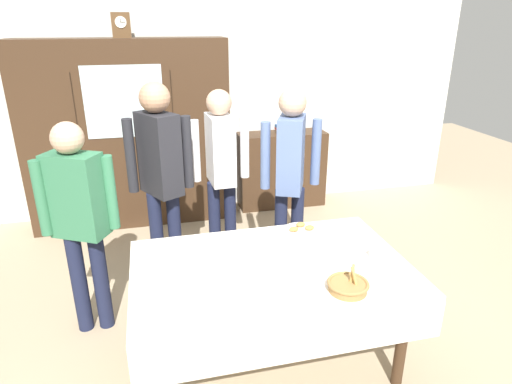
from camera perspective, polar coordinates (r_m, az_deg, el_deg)
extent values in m
plane|color=tan|center=(3.40, 0.84, -18.43)|extent=(12.00, 12.00, 0.00)
cube|color=silver|center=(5.29, -6.46, 12.22)|extent=(6.40, 0.10, 2.70)
cylinder|color=#3D2819|center=(2.65, -12.19, -22.90)|extent=(0.07, 0.07, 0.70)
cylinder|color=#3D2819|center=(2.99, 18.42, -17.59)|extent=(0.07, 0.07, 0.70)
cylinder|color=#3D2819|center=(3.30, -12.79, -12.93)|extent=(0.07, 0.07, 0.70)
cylinder|color=#3D2819|center=(3.58, 11.53, -9.84)|extent=(0.07, 0.07, 0.70)
cube|color=silver|center=(2.83, 1.95, -9.80)|extent=(1.74, 1.11, 0.03)
cube|color=silver|center=(2.48, 5.54, -18.90)|extent=(1.74, 0.01, 0.24)
cube|color=#3D2819|center=(5.03, -16.13, 7.04)|extent=(2.16, 0.45, 2.01)
cube|color=silver|center=(4.72, -16.70, 11.11)|extent=(0.78, 0.01, 0.72)
cube|color=black|center=(4.88, -21.65, 4.72)|extent=(0.01, 0.01, 1.61)
cube|color=black|center=(4.83, -10.42, 5.74)|extent=(0.01, 0.01, 1.61)
cube|color=brown|center=(4.89, -17.06, 19.96)|extent=(0.18, 0.10, 0.24)
cylinder|color=white|center=(4.83, -17.13, 20.29)|extent=(0.11, 0.01, 0.11)
cube|color=black|center=(4.83, -17.15, 20.47)|extent=(0.00, 0.00, 0.04)
cube|color=black|center=(4.83, -16.88, 20.32)|extent=(0.05, 0.00, 0.00)
cube|color=#3D2819|center=(5.44, 3.31, 2.94)|extent=(1.06, 0.35, 0.92)
cube|color=#B29333|center=(5.31, 3.42, 7.83)|extent=(0.15, 0.22, 0.03)
cube|color=#99332D|center=(5.30, 3.43, 8.13)|extent=(0.15, 0.17, 0.02)
cube|color=#2D5184|center=(5.30, 3.43, 8.44)|extent=(0.14, 0.19, 0.03)
cylinder|color=white|center=(2.59, -8.09, -12.75)|extent=(0.13, 0.13, 0.01)
cylinder|color=white|center=(2.57, -8.13, -12.17)|extent=(0.08, 0.08, 0.05)
torus|color=white|center=(2.58, -7.28, -12.03)|extent=(0.04, 0.01, 0.04)
cylinder|color=silver|center=(2.49, 1.34, -14.12)|extent=(0.13, 0.13, 0.01)
cylinder|color=silver|center=(2.47, 1.35, -13.53)|extent=(0.08, 0.08, 0.05)
torus|color=silver|center=(2.48, 2.22, -13.35)|extent=(0.04, 0.01, 0.04)
cylinder|color=#47230F|center=(2.46, 1.35, -13.12)|extent=(0.06, 0.06, 0.01)
cylinder|color=silver|center=(3.01, 1.40, -7.32)|extent=(0.13, 0.13, 0.01)
cylinder|color=silver|center=(3.00, 1.40, -6.79)|extent=(0.08, 0.08, 0.05)
torus|color=silver|center=(3.00, 2.11, -6.66)|extent=(0.04, 0.01, 0.04)
cylinder|color=white|center=(3.06, -5.70, -6.93)|extent=(0.13, 0.13, 0.01)
cylinder|color=white|center=(3.04, -5.72, -6.41)|extent=(0.08, 0.08, 0.05)
torus|color=white|center=(3.05, -5.01, -6.29)|extent=(0.04, 0.01, 0.04)
cylinder|color=#47230F|center=(3.03, -5.73, -6.05)|extent=(0.06, 0.06, 0.01)
cylinder|color=white|center=(3.01, 15.12, -8.17)|extent=(0.13, 0.13, 0.01)
cylinder|color=white|center=(2.99, 15.18, -7.65)|extent=(0.08, 0.08, 0.05)
torus|color=white|center=(3.01, 15.83, -7.50)|extent=(0.04, 0.01, 0.04)
cylinder|color=#47230F|center=(2.98, 15.22, -7.29)|extent=(0.06, 0.06, 0.01)
cylinder|color=#9E7542|center=(2.63, 11.80, -11.96)|extent=(0.22, 0.22, 0.05)
torus|color=#9E7542|center=(2.61, 11.84, -11.50)|extent=(0.24, 0.24, 0.02)
cylinder|color=tan|center=(2.59, 12.60, -10.63)|extent=(0.04, 0.04, 0.12)
cylinder|color=tan|center=(2.60, 12.54, -10.46)|extent=(0.03, 0.02, 0.12)
cylinder|color=tan|center=(2.61, 12.32, -10.32)|extent=(0.03, 0.02, 0.12)
cylinder|color=white|center=(3.26, 5.90, -5.04)|extent=(0.28, 0.28, 0.01)
ellipsoid|color=#BC7F3D|center=(3.26, 6.95, -4.60)|extent=(0.07, 0.05, 0.04)
ellipsoid|color=#BC7F3D|center=(3.30, 5.79, -4.21)|extent=(0.07, 0.05, 0.04)
ellipsoid|color=#BC7F3D|center=(3.23, 4.92, -4.81)|extent=(0.07, 0.05, 0.04)
cube|color=silver|center=(2.92, -7.72, -8.57)|extent=(0.10, 0.01, 0.00)
ellipsoid|color=silver|center=(2.92, -6.64, -8.43)|extent=(0.03, 0.02, 0.01)
cube|color=silver|center=(2.70, 2.75, -11.00)|extent=(0.10, 0.01, 0.00)
ellipsoid|color=silver|center=(2.72, 3.88, -10.81)|extent=(0.03, 0.02, 0.01)
cylinder|color=#191E38|center=(3.84, -12.65, -6.21)|extent=(0.11, 0.11, 0.87)
cylinder|color=#191E38|center=(3.84, -10.41, -6.01)|extent=(0.11, 0.11, 0.87)
cube|color=#232328|center=(3.56, -12.42, 4.81)|extent=(0.35, 0.41, 0.65)
sphere|color=tan|center=(3.46, -13.01, 11.85)|extent=(0.24, 0.24, 0.24)
cylinder|color=#232328|center=(3.56, -15.96, 4.50)|extent=(0.08, 0.08, 0.59)
cylinder|color=#232328|center=(3.57, -8.89, 5.11)|extent=(0.08, 0.08, 0.59)
cylinder|color=#191E38|center=(4.15, -5.38, -4.03)|extent=(0.11, 0.11, 0.81)
cylinder|color=#191E38|center=(4.17, -3.34, -3.83)|extent=(0.11, 0.11, 0.81)
cube|color=silver|center=(3.91, -4.64, 5.51)|extent=(0.22, 0.37, 0.61)
sphere|color=tan|center=(3.82, -4.83, 11.50)|extent=(0.22, 0.22, 0.22)
cylinder|color=silver|center=(3.88, -7.86, 5.27)|extent=(0.08, 0.08, 0.55)
cylinder|color=silver|center=(3.95, -1.48, 5.73)|extent=(0.08, 0.08, 0.55)
cylinder|color=#191E38|center=(3.91, 3.20, -5.42)|extent=(0.11, 0.11, 0.83)
cylinder|color=#191E38|center=(3.96, 5.29, -5.17)|extent=(0.11, 0.11, 0.83)
cube|color=slate|center=(3.67, 4.55, 4.92)|extent=(0.33, 0.41, 0.62)
sphere|color=tan|center=(3.57, 4.76, 11.47)|extent=(0.23, 0.23, 0.23)
cylinder|color=slate|center=(3.61, 1.22, 4.70)|extent=(0.08, 0.08, 0.56)
cylinder|color=slate|center=(3.74, 7.77, 5.12)|extent=(0.08, 0.08, 0.56)
cylinder|color=#191E38|center=(3.52, -21.90, -10.93)|extent=(0.11, 0.11, 0.78)
cylinder|color=#191E38|center=(3.49, -19.43, -10.78)|extent=(0.11, 0.11, 0.78)
cube|color=#33704C|center=(3.21, -22.24, -0.42)|extent=(0.41, 0.35, 0.59)
sphere|color=tan|center=(3.09, -23.26, 6.45)|extent=(0.21, 0.21, 0.21)
cylinder|color=#33704C|center=(3.25, -26.05, -0.75)|extent=(0.08, 0.08, 0.53)
cylinder|color=#33704C|center=(3.18, -18.34, -0.08)|extent=(0.08, 0.08, 0.53)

